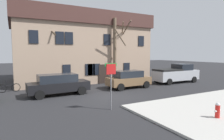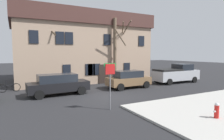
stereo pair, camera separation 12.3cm
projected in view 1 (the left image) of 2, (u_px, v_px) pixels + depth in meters
The scene contains 10 objects.
ground_plane at pixel (107, 96), 14.38m from camera, with size 120.00×120.00×0.00m, color #262628.
building_main at pixel (80, 48), 23.70m from camera, with size 15.78×9.37×7.97m.
tree_bare_near at pixel (59, 52), 19.13m from camera, with size 2.02×2.62×6.85m.
tree_bare_mid at pixel (116, 48), 20.59m from camera, with size 2.18×2.98×7.14m.
car_black_wagon at pixel (58, 84), 14.84m from camera, with size 4.77×2.11×1.66m.
car_brown_wagon at pixel (129, 79), 17.81m from camera, with size 4.27×2.01×1.67m.
pickup_truck_silver at pixel (176, 74), 21.21m from camera, with size 5.56×2.21×2.09m.
fire_hydrant at pixel (218, 110), 9.23m from camera, with size 0.42×0.22×0.76m.
street_sign_pole at pixel (111, 77), 10.82m from camera, with size 0.76×0.07×2.74m.
bicycle_leaning at pixel (9, 88), 15.98m from camera, with size 1.75×0.18×1.03m.
Camera 1 is at (-6.36, -12.64, 3.29)m, focal length 30.01 mm.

